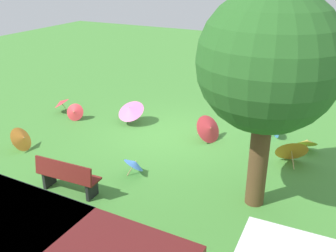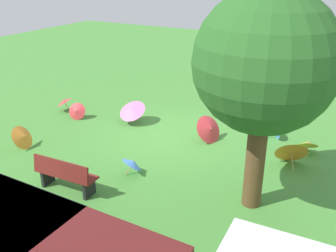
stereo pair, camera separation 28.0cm
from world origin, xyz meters
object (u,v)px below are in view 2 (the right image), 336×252
object	(u,v)px
parasol_pink_0	(132,109)
parasol_yellow_0	(308,144)
parasol_orange_0	(24,137)
parasol_orange_2	(291,150)
parasol_red_1	(210,129)
parasol_blue_1	(277,129)
parasol_blue_0	(133,163)
parasol_red_0	(64,101)
shade_tree	(265,64)
park_bench	(65,175)
parasol_red_2	(77,111)

from	to	relation	value
parasol_pink_0	parasol_yellow_0	bearing A→B (deg)	-173.84
parasol_orange_0	parasol_orange_2	distance (m)	7.79
parasol_pink_0	parasol_red_1	distance (m)	2.93
parasol_orange_0	parasol_blue_1	bearing A→B (deg)	-146.54
parasol_pink_0	parasol_blue_0	size ratio (longest dim) A/B	1.25
parasol_red_0	parasol_blue_0	bearing A→B (deg)	151.46
parasol_red_1	parasol_blue_1	bearing A→B (deg)	-146.15
parasol_orange_2	parasol_yellow_0	world-z (taller)	parasol_orange_2
shade_tree	park_bench	bearing A→B (deg)	21.90
parasol_yellow_0	parasol_red_1	world-z (taller)	parasol_red_1
shade_tree	parasol_blue_1	world-z (taller)	shade_tree
shade_tree	parasol_orange_0	distance (m)	7.51
parasol_pink_0	parasol_blue_1	distance (m)	4.88
parasol_yellow_0	parasol_red_1	bearing A→B (deg)	12.83
parasol_pink_0	parasol_blue_0	distance (m)	3.44
parasol_red_1	park_bench	bearing A→B (deg)	65.49
park_bench	parasol_red_1	bearing A→B (deg)	-114.51
parasol_orange_0	parasol_red_1	size ratio (longest dim) A/B	0.80
parasol_red_1	parasol_orange_2	bearing A→B (deg)	173.45
shade_tree	parasol_orange_2	bearing A→B (deg)	-98.99
parasol_orange_0	parasol_blue_1	xyz separation A→B (m)	(-6.53, -4.32, -0.03)
parasol_orange_2	parasol_pink_0	bearing A→B (deg)	-3.31
park_bench	parasol_yellow_0	xyz separation A→B (m)	(-4.81, -4.96, -0.18)
parasol_pink_0	parasol_red_2	xyz separation A→B (m)	(1.96, 0.60, -0.23)
shade_tree	parasol_red_0	world-z (taller)	shade_tree
parasol_orange_2	parasol_red_1	xyz separation A→B (m)	(2.54, -0.29, -0.00)
parasol_yellow_0	park_bench	bearing A→B (deg)	45.89
park_bench	parasol_orange_2	bearing A→B (deg)	-138.26
parasol_blue_0	parasol_blue_1	xyz separation A→B (m)	(-2.80, -4.03, 0.01)
parasol_yellow_0	shade_tree	bearing A→B (deg)	78.44
parasol_orange_0	parasol_red_2	distance (m)	2.54
parasol_red_0	parasol_pink_0	bearing A→B (deg)	-175.74
shade_tree	parasol_yellow_0	world-z (taller)	shade_tree
parasol_pink_0	parasol_yellow_0	size ratio (longest dim) A/B	1.39
park_bench	parasol_red_1	world-z (taller)	park_bench
shade_tree	parasol_pink_0	xyz separation A→B (m)	(5.09, -2.68, -2.78)
parasol_orange_0	parasol_orange_2	world-z (taller)	parasol_orange_2
parasol_red_1	parasol_blue_1	xyz separation A→B (m)	(-1.81, -1.21, -0.08)
shade_tree	parasol_red_2	bearing A→B (deg)	-16.39
park_bench	parasol_blue_1	bearing A→B (deg)	-124.33
parasol_red_2	parasol_blue_1	xyz separation A→B (m)	(-6.69, -1.79, 0.03)
parasol_orange_2	parasol_red_2	xyz separation A→B (m)	(7.43, 0.29, -0.11)
parasol_yellow_0	parasol_red_2	distance (m)	7.82
parasol_orange_0	parasol_blue_0	size ratio (longest dim) A/B	1.08
park_bench	parasol_pink_0	world-z (taller)	park_bench
parasol_orange_0	parasol_blue_0	world-z (taller)	parasol_orange_0
parasol_orange_2	parasol_red_1	size ratio (longest dim) A/B	1.00
parasol_orange_0	parasol_pink_0	distance (m)	3.62
parasol_orange_0	parasol_red_1	bearing A→B (deg)	-146.68
parasol_blue_0	parasol_yellow_0	bearing A→B (deg)	-137.91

